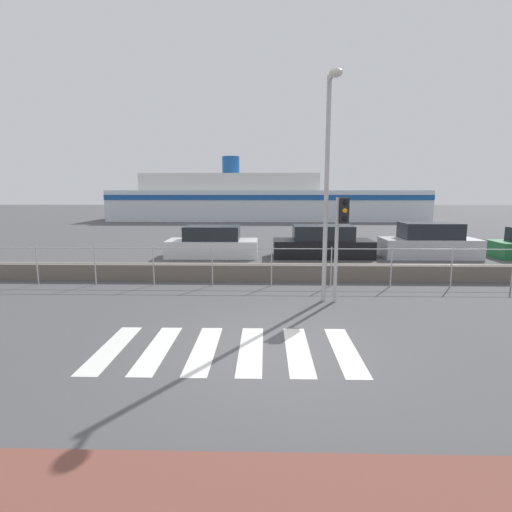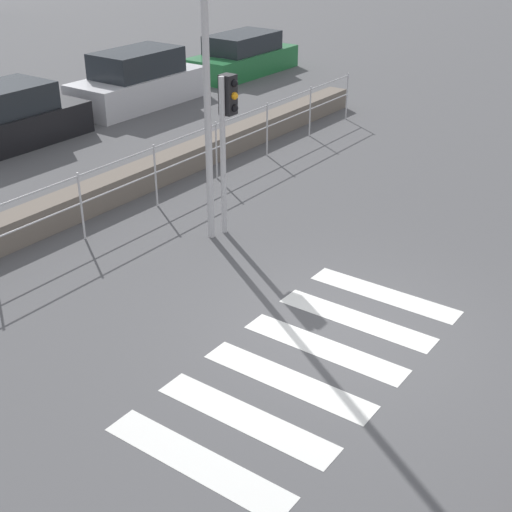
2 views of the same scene
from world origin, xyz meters
name	(u,v)px [view 1 (image 1 of 2)]	position (x,y,z in m)	size (l,w,h in m)	color
ground_plane	(275,350)	(0.00, 0.00, 0.00)	(160.00, 160.00, 0.00)	#4C4C4F
crosswalk	(228,349)	(-0.92, 0.00, 0.00)	(4.95, 2.40, 0.01)	silver
seawall	(271,272)	(0.00, 6.15, 0.27)	(21.13, 0.55, 0.54)	#6B6056
harbor_fence	(272,260)	(0.00, 5.28, 0.83)	(19.06, 0.04, 1.27)	#B2B2B5
traffic_light_far	(341,226)	(1.82, 3.42, 2.09)	(0.34, 0.32, 2.84)	#B2B2B5
streetlamp	(328,164)	(1.41, 3.28, 3.68)	(0.32, 1.19, 5.92)	#B2B2B5
ferry_boat	(260,200)	(-0.78, 35.19, 2.02)	(31.93, 7.21, 6.54)	silver
parked_car_white	(212,244)	(-2.65, 10.96, 0.61)	(4.15, 1.79, 1.42)	silver
parked_car_black	(323,244)	(2.42, 10.96, 0.62)	(4.48, 1.79, 1.46)	black
parked_car_silver	(429,243)	(7.28, 10.96, 0.68)	(4.26, 1.71, 1.59)	#BCBCC1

